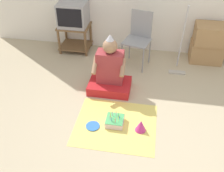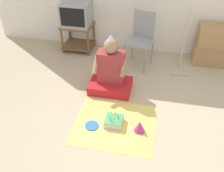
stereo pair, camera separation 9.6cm
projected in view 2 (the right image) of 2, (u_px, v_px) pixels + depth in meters
name	position (u px, v px, depth m)	size (l,w,h in m)	color
ground_plane	(145.00, 132.00, 3.35)	(16.00, 16.00, 0.00)	tan
tv_stand	(78.00, 35.00, 4.92)	(0.57, 0.47, 0.50)	brown
tv	(76.00, 14.00, 4.68)	(0.50, 0.46, 0.43)	#99999E
folding_chair	(141.00, 36.00, 4.36)	(0.50, 0.49, 0.93)	gray
cardboard_box_stack	(211.00, 45.00, 4.51)	(0.55, 0.41, 0.68)	#A87F51
dust_mop	(182.00, 56.00, 4.24)	(0.28, 0.26, 1.16)	#B2ADA3
person_seated	(111.00, 73.00, 3.90)	(0.63, 0.45, 0.91)	red
party_cloth	(115.00, 124.00, 3.45)	(1.06, 0.93, 0.01)	#EAD666
birthday_cake	(114.00, 121.00, 3.44)	(0.23, 0.23, 0.16)	silver
party_hat_blue	(140.00, 126.00, 3.31)	(0.14, 0.14, 0.16)	#CC338C
paper_plate	(92.00, 125.00, 3.43)	(0.18, 0.18, 0.01)	blue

